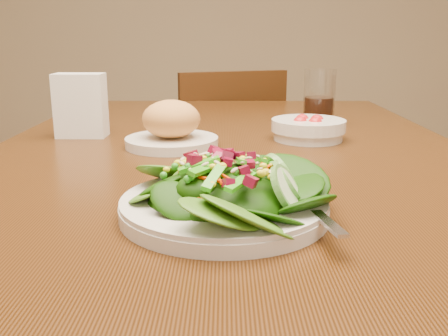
% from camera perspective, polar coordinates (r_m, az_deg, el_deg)
% --- Properties ---
extents(dining_table, '(0.90, 1.40, 0.75)m').
position_cam_1_polar(dining_table, '(0.94, 0.55, -4.05)').
color(dining_table, '#442610').
rests_on(dining_table, ground_plane).
extents(chair_far, '(0.49, 0.49, 0.84)m').
position_cam_1_polar(chair_far, '(1.83, -0.18, -1.19)').
color(chair_far, black).
rests_on(chair_far, ground_plane).
extents(salad_plate, '(0.25, 0.25, 0.07)m').
position_cam_1_polar(salad_plate, '(0.59, 0.86, -3.02)').
color(salad_plate, silver).
rests_on(salad_plate, dining_table).
extents(bread_plate, '(0.18, 0.18, 0.09)m').
position_cam_1_polar(bread_plate, '(0.95, -6.03, 4.61)').
color(bread_plate, silver).
rests_on(bread_plate, dining_table).
extents(tomato_bowl, '(0.15, 0.15, 0.05)m').
position_cam_1_polar(tomato_bowl, '(1.02, 9.60, 4.44)').
color(tomato_bowl, silver).
rests_on(tomato_bowl, dining_table).
extents(drinking_glass, '(0.07, 0.07, 0.13)m').
position_cam_1_polar(drinking_glass, '(1.20, 10.80, 7.51)').
color(drinking_glass, silver).
rests_on(drinking_glass, dining_table).
extents(napkin_holder, '(0.10, 0.06, 0.13)m').
position_cam_1_polar(napkin_holder, '(1.07, -16.07, 7.08)').
color(napkin_holder, white).
rests_on(napkin_holder, dining_table).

